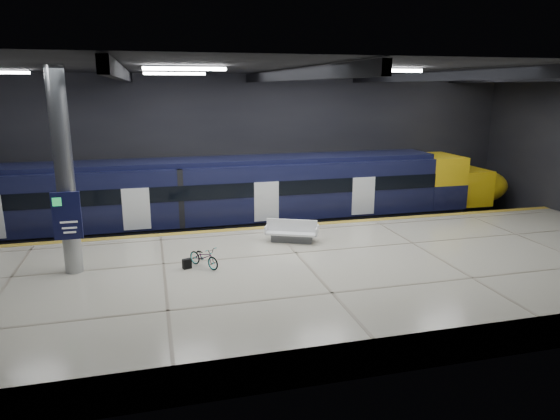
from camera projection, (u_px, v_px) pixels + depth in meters
name	position (u px, v px, depth m)	size (l,w,h in m)	color
ground	(289.00, 270.00, 20.46)	(30.00, 30.00, 0.00)	black
room_shell	(289.00, 130.00, 19.09)	(30.10, 16.10, 8.05)	black
platform	(308.00, 280.00, 17.98)	(30.00, 11.00, 1.10)	beige
safety_strip	(273.00, 227.00, 22.77)	(30.00, 0.40, 0.01)	gold
rails	(260.00, 232.00, 25.60)	(30.00, 1.52, 0.16)	gray
train	(237.00, 196.00, 24.84)	(29.40, 2.84, 3.79)	black
bench	(292.00, 234.00, 20.56)	(2.33, 1.69, 0.95)	#595B60
bicycle	(204.00, 257.00, 17.63)	(0.50, 1.44, 0.75)	#99999E
pannier_bag	(187.00, 264.00, 17.53)	(0.30, 0.18, 0.35)	black
info_column	(65.00, 176.00, 16.46)	(0.90, 0.78, 6.90)	#9EA0A5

